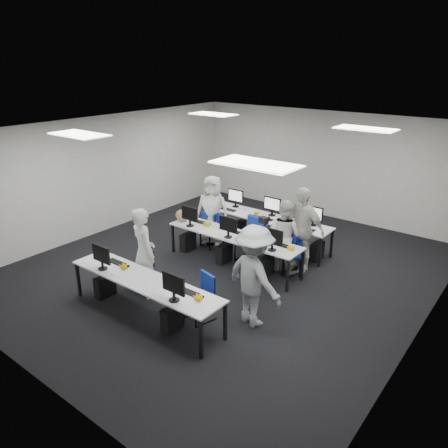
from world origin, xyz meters
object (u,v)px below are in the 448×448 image
Objects in this scene: chair_6 at (262,241)px; student_3 at (301,229)px; chair_4 at (293,262)px; student_2 at (212,210)px; chair_1 at (200,305)px; chair_3 at (250,247)px; chair_7 at (295,256)px; photographer at (254,276)px; student_0 at (144,253)px; chair_0 at (142,276)px; desk_mid at (233,237)px; student_1 at (284,236)px; chair_5 at (212,231)px; chair_2 at (212,236)px; desk_front at (144,282)px.

student_3 is at bearing -5.81° from chair_6.
student_2 reaches higher than chair_4.
chair_3 is at bearing 119.87° from chair_1.
chair_6 is 1.20× the size of chair_7.
photographer is (2.79, -2.32, 0.05)m from student_2.
student_0 reaches higher than chair_4.
student_2 is (-1.99, 2.79, 0.59)m from chair_1.
chair_0 is 0.97× the size of chair_1.
desk_mid is at bearing -31.28° from photographer.
chair_3 reaches higher than desk_mid.
chair_1 is at bearing -118.15° from chair_4.
chair_1 is at bearing 92.77° from student_1.
student_1 reaches higher than chair_0.
student_0 is (-0.73, -2.98, 0.58)m from chair_6.
desk_mid is 3.89× the size of chair_0.
chair_3 is (0.13, 0.45, -0.37)m from desk_mid.
chair_1 is 2.93m from student_3.
student_2 is at bearing -49.27° from chair_5.
chair_1 is 1.13m from photographer.
desk_mid is at bearing 69.26° from chair_0.
chair_5 is at bearing 140.78° from chair_2.
chair_1 is 1.02× the size of chair_7.
chair_4 reaches higher than desk_mid.
student_0 is (-1.80, -2.57, 0.63)m from chair_4.
photographer reaches higher than student_2.
chair_6 is at bearing -5.16° from chair_5.
photographer is (1.47, -2.52, 0.59)m from chair_6.
chair_5 reaches higher than desk_front.
chair_4 is 0.71m from student_3.
chair_7 is at bearing 91.11° from chair_4.
chair_4 is at bearing -105.37° from student_0.
chair_6 is (-0.67, 2.99, 0.05)m from chair_1.
chair_3 is 0.99m from student_1.
chair_0 is at bearing -169.88° from chair_1.
chair_6 is at bearing -84.03° from student_0.
chair_3 is at bearing -163.18° from student_3.
chair_3 is at bearing 73.14° from desk_mid.
chair_5 is (-0.19, 0.23, 0.00)m from chair_2.
photographer reaches higher than chair_6.
chair_0 reaches higher than desk_mid.
student_2 is at bearing -163.36° from chair_7.
chair_5 reaches higher than chair_4.
desk_mid is 3.93× the size of chair_4.
photographer is at bearing -79.23° from student_3.
chair_6 reaches higher than desk_mid.
chair_2 is 0.52× the size of student_1.
chair_7 is 2.39m from student_2.
chair_6 is at bearing -46.44° from photographer.
chair_2 reaches higher than desk_front.
chair_7 is at bearing -101.71° from student_0.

